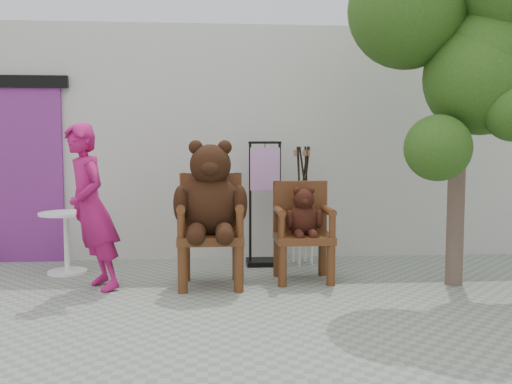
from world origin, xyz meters
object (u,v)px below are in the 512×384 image
(chair_big, at_px, (211,205))
(person, at_px, (91,208))
(chair_small, at_px, (303,223))
(display_stand, at_px, (265,218))
(tree, at_px, (472,29))
(cafe_table, at_px, (66,235))
(stool_bucket, at_px, (303,212))

(chair_big, bearing_deg, person, -175.90)
(chair_small, height_order, display_stand, display_stand)
(person, bearing_deg, display_stand, 86.60)
(chair_small, xyz_separation_m, display_stand, (-0.34, 0.79, -0.04))
(tree, bearing_deg, chair_small, 159.14)
(person, height_order, cafe_table, person)
(stool_bucket, bearing_deg, tree, -44.31)
(chair_big, bearing_deg, display_stand, 56.61)
(stool_bucket, xyz_separation_m, tree, (1.42, -1.39, 1.94))
(display_stand, bearing_deg, chair_big, -123.66)
(chair_small, height_order, cafe_table, chair_small)
(person, height_order, stool_bucket, person)
(cafe_table, relative_size, tree, 0.19)
(display_stand, bearing_deg, person, -150.06)
(display_stand, bearing_deg, cafe_table, -173.22)
(chair_big, distance_m, tree, 3.10)
(display_stand, height_order, tree, tree)
(chair_big, relative_size, stool_bucket, 1.04)
(cafe_table, bearing_deg, tree, -14.61)
(person, distance_m, tree, 4.13)
(chair_small, bearing_deg, person, -172.65)
(chair_big, relative_size, display_stand, 1.00)
(person, xyz_separation_m, stool_bucket, (2.31, 1.08, -0.20))
(tree, bearing_deg, display_stand, 143.87)
(chair_big, bearing_deg, tree, -8.79)
(cafe_table, bearing_deg, person, -59.34)
(chair_small, relative_size, person, 0.64)
(stool_bucket, bearing_deg, cafe_table, -173.98)
(chair_big, height_order, person, person)
(person, distance_m, display_stand, 2.14)
(display_stand, height_order, stool_bucket, display_stand)
(chair_big, height_order, cafe_table, chair_big)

